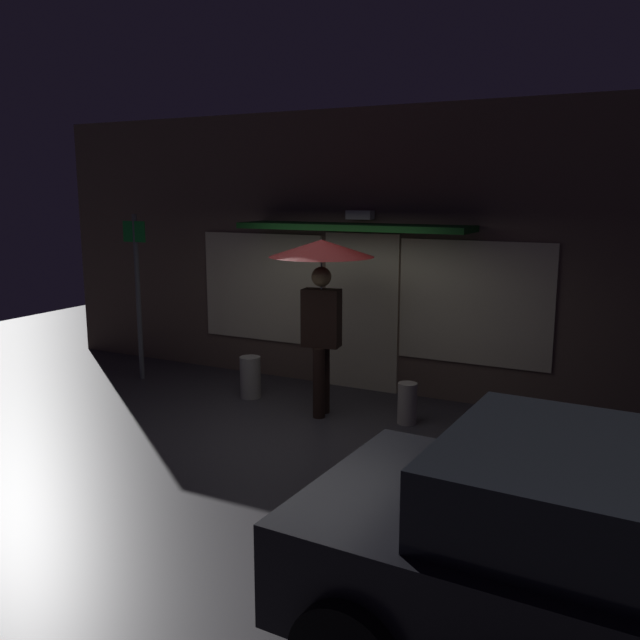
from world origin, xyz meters
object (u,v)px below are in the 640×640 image
(sidewalk_bollard_2, at_px, (250,377))
(parked_car, at_px, (636,573))
(street_sign_post, at_px, (138,287))
(sidewalk_bollard, at_px, (407,403))
(person_with_umbrella, at_px, (321,273))

(sidewalk_bollard_2, bearing_deg, parked_car, -36.72)
(street_sign_post, height_order, sidewalk_bollard, street_sign_post)
(sidewalk_bollard, bearing_deg, person_with_umbrella, -169.75)
(person_with_umbrella, bearing_deg, sidewalk_bollard_2, -19.15)
(person_with_umbrella, height_order, street_sign_post, street_sign_post)
(person_with_umbrella, relative_size, sidewalk_bollard, 4.35)
(parked_car, height_order, sidewalk_bollard, parked_car)
(person_with_umbrella, xyz_separation_m, parked_car, (3.70, -3.44, -1.08))
(sidewalk_bollard_2, bearing_deg, street_sign_post, 178.96)
(parked_car, distance_m, street_sign_post, 7.81)
(parked_car, relative_size, sidewalk_bollard, 7.69)
(person_with_umbrella, distance_m, sidewalk_bollard_2, 1.94)
(person_with_umbrella, xyz_separation_m, sidewalk_bollard, (1.06, 0.19, -1.54))
(person_with_umbrella, bearing_deg, parked_car, 127.92)
(parked_car, height_order, street_sign_post, street_sign_post)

